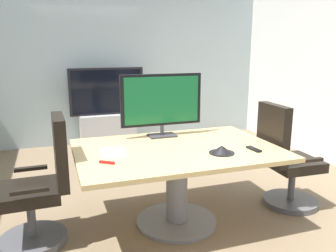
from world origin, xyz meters
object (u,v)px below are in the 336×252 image
Objects in this scene: conference_phone at (222,150)px; remote_control at (254,149)px; office_chair_right at (285,164)px; conference_table at (177,167)px; wall_display_unit at (108,121)px; office_chair_left at (41,191)px; tv_monitor at (162,102)px.

conference_phone is 0.32m from remote_control.
conference_table is at bearing 90.94° from office_chair_right.
wall_display_unit is at bearing 93.73° from conference_table.
office_chair_left is at bearing 164.51° from remote_control.
remote_control is (0.81, -3.08, 0.31)m from wall_display_unit.
tv_monitor reaches higher than conference_table.
conference_table is 1.19m from office_chair_right.
office_chair_right is 0.83× the size of wall_display_unit.
wall_display_unit is at bearing 99.10° from conference_phone.
office_chair_left is 0.83× the size of wall_display_unit.
remote_control is at bearing -1.45° from conference_phone.
office_chair_left is (-1.19, 0.07, -0.10)m from conference_table.
office_chair_right is at bearing 20.45° from remote_control.
office_chair_right is 6.41× the size of remote_control.
conference_table is 2.16× the size of tv_monitor.
conference_phone is 1.29× the size of remote_control.
conference_phone reaches higher than remote_control.
office_chair_right is 3.13m from wall_display_unit.
tv_monitor is 1.02m from remote_control.
tv_monitor is at bearing 113.00° from conference_phone.
tv_monitor reaches higher than remote_control.
wall_display_unit reaches higher than remote_control.
conference_table is 1.66× the size of office_chair_left.
tv_monitor is 0.64× the size of wall_display_unit.
conference_phone is at bearing 75.35° from office_chair_left.
remote_control is at bearing 77.34° from office_chair_left.
office_chair_right is at bearing 86.13° from office_chair_left.
conference_table is 0.71m from tv_monitor.
wall_display_unit reaches higher than conference_table.
office_chair_left is 1.00× the size of office_chair_right.
conference_phone is at bearing 108.18° from office_chair_right.
office_chair_left is 4.95× the size of conference_phone.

